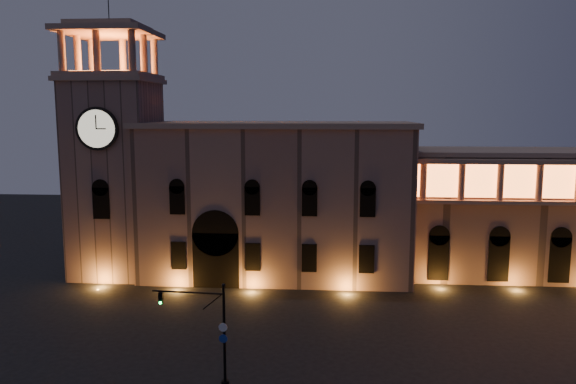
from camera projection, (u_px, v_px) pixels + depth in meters
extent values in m
plane|color=black|center=(276.00, 354.00, 43.99)|extent=(160.00, 160.00, 0.00)
cube|color=#8F6A5D|center=(277.00, 202.00, 64.62)|extent=(30.00, 12.00, 17.00)
cube|color=#9F806E|center=(276.00, 125.00, 63.36)|extent=(30.80, 12.80, 0.60)
cube|color=black|center=(217.00, 259.00, 60.52)|extent=(5.00, 1.40, 6.00)
cylinder|color=black|center=(216.00, 232.00, 60.09)|extent=(5.00, 1.40, 5.00)
cube|color=orange|center=(217.00, 261.00, 60.35)|extent=(4.20, 0.20, 5.00)
cube|color=#8F6A5D|center=(116.00, 180.00, 64.62)|extent=(9.00, 9.00, 22.00)
cube|color=#9F806E|center=(112.00, 80.00, 63.00)|extent=(9.80, 9.80, 0.50)
cylinder|color=black|center=(97.00, 129.00, 59.14)|extent=(4.60, 0.35, 4.60)
cylinder|color=beige|center=(96.00, 129.00, 59.00)|extent=(4.00, 0.12, 4.00)
cube|color=#9F806E|center=(112.00, 76.00, 62.93)|extent=(9.40, 9.40, 0.50)
cube|color=orange|center=(111.00, 73.00, 62.89)|extent=(6.80, 6.80, 0.15)
cylinder|color=#9F806E|center=(62.00, 51.00, 59.12)|extent=(0.76, 0.76, 4.20)
cylinder|color=#9F806E|center=(97.00, 51.00, 58.84)|extent=(0.76, 0.76, 4.20)
cylinder|color=#9F806E|center=(132.00, 51.00, 58.57)|extent=(0.76, 0.76, 4.20)
cylinder|color=#9F806E|center=(92.00, 58.00, 66.62)|extent=(0.76, 0.76, 4.20)
cylinder|color=#9F806E|center=(123.00, 58.00, 66.34)|extent=(0.76, 0.76, 4.20)
cylinder|color=#9F806E|center=(154.00, 57.00, 66.07)|extent=(0.76, 0.76, 4.20)
cylinder|color=#9F806E|center=(78.00, 55.00, 62.87)|extent=(0.76, 0.76, 4.20)
cylinder|color=#9F806E|center=(144.00, 54.00, 62.32)|extent=(0.76, 0.76, 4.20)
cube|color=#9F806E|center=(110.00, 32.00, 62.25)|extent=(9.80, 9.80, 0.60)
cube|color=#9F806E|center=(109.00, 27.00, 62.16)|extent=(7.50, 7.50, 0.60)
cylinder|color=black|center=(108.00, 5.00, 61.83)|extent=(0.10, 0.10, 4.00)
cube|color=#896458|center=(573.00, 215.00, 64.35)|extent=(40.00, 10.00, 14.00)
cylinder|color=#9F806E|center=(423.00, 181.00, 59.58)|extent=(0.70, 0.70, 4.00)
cylinder|color=#9F806E|center=(462.00, 181.00, 59.29)|extent=(0.70, 0.70, 4.00)
cylinder|color=#9F806E|center=(500.00, 181.00, 59.00)|extent=(0.70, 0.70, 4.00)
cylinder|color=#9F806E|center=(539.00, 182.00, 58.71)|extent=(0.70, 0.70, 4.00)
cylinder|color=black|center=(224.00, 336.00, 38.46)|extent=(0.20, 0.20, 7.07)
cylinder|color=black|center=(225.00, 383.00, 38.95)|extent=(0.57, 0.57, 0.30)
sphere|color=black|center=(223.00, 285.00, 37.94)|extent=(0.28, 0.28, 0.28)
cylinder|color=black|center=(188.00, 292.00, 38.37)|extent=(5.05, 0.45, 0.12)
cube|color=black|center=(161.00, 298.00, 38.71)|extent=(0.32, 0.30, 0.86)
cylinder|color=#0CE53F|center=(160.00, 303.00, 38.59)|extent=(0.19, 0.09, 0.18)
cylinder|color=silver|center=(223.00, 327.00, 38.23)|extent=(0.61, 0.08, 0.61)
cylinder|color=navy|center=(223.00, 339.00, 38.34)|extent=(0.61, 0.08, 0.61)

